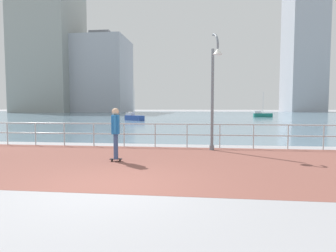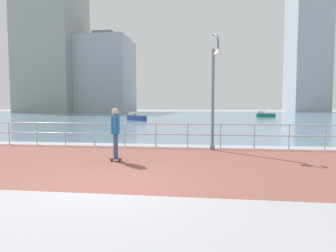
% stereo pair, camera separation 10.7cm
% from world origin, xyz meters
% --- Properties ---
extents(ground, '(220.00, 220.00, 0.00)m').
position_xyz_m(ground, '(0.00, 40.00, 0.00)').
color(ground, '#9E9EA3').
extents(brick_paving, '(28.00, 6.74, 0.01)m').
position_xyz_m(brick_paving, '(0.00, 2.76, 0.00)').
color(brick_paving, brown).
rests_on(brick_paving, ground).
extents(harbor_water, '(180.00, 88.00, 0.00)m').
position_xyz_m(harbor_water, '(0.00, 51.13, 0.00)').
color(harbor_water, slate).
rests_on(harbor_water, ground).
extents(waterfront_railing, '(25.25, 0.06, 1.04)m').
position_xyz_m(waterfront_railing, '(-0.00, 6.13, 0.72)').
color(waterfront_railing, '#B2BCC1').
rests_on(waterfront_railing, ground).
extents(lamppost, '(0.44, 0.79, 4.67)m').
position_xyz_m(lamppost, '(2.50, 5.36, 2.58)').
color(lamppost, slate).
rests_on(lamppost, ground).
extents(skateboarder, '(0.41, 0.56, 1.73)m').
position_xyz_m(skateboarder, '(-0.73, 2.73, 1.04)').
color(skateboarder, black).
rests_on(skateboarder, ground).
extents(sailboat_teal, '(2.88, 2.54, 4.14)m').
position_xyz_m(sailboat_teal, '(-6.55, 29.37, 0.40)').
color(sailboat_teal, '#284799').
rests_on(sailboat_teal, ground).
extents(sailboat_white, '(3.00, 1.01, 4.18)m').
position_xyz_m(sailboat_white, '(12.15, 42.66, 0.40)').
color(sailboat_white, '#197266').
rests_on(sailboat_white, ground).
extents(tower_steel, '(17.29, 17.62, 46.42)m').
position_xyz_m(tower_steel, '(-45.12, 78.53, 22.37)').
color(tower_steel, '#939993').
rests_on(tower_steel, ground).
extents(tower_glass, '(10.68, 15.25, 48.60)m').
position_xyz_m(tower_glass, '(35.55, 93.69, 23.47)').
color(tower_glass, '#A3A8B2').
rests_on(tower_glass, ground).
extents(tower_slate, '(15.90, 16.44, 25.02)m').
position_xyz_m(tower_slate, '(-29.19, 81.75, 11.68)').
color(tower_slate, '#A3A8B2').
rests_on(tower_slate, ground).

